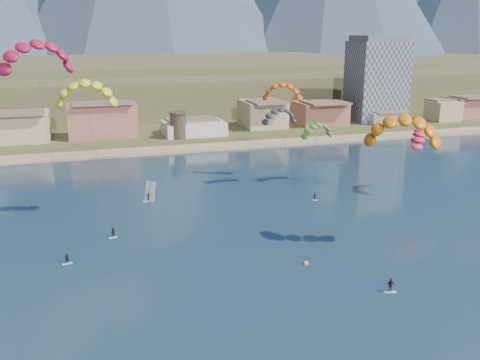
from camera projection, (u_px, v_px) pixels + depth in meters
The scene contains 16 objects.
ground at pixel (316, 321), 67.44m from camera, with size 2400.00×2400.00×0.00m, color #0D1E31.
beach at pixel (168, 150), 164.88m from camera, with size 2200.00×12.00×0.90m.
land at pixel (95, 66), 582.60m from camera, with size 2200.00×900.00×4.00m.
foothills at pixel (168, 83), 285.34m from camera, with size 940.00×210.00×18.00m.
town at pixel (30, 123), 166.01m from camera, with size 400.00×24.00×12.00m.
apartment_tower at pixel (377, 79), 204.97m from camera, with size 20.00×16.00×32.00m.
watchtower at pixel (179, 125), 172.06m from camera, with size 5.82×5.82×8.60m.
kitesurfer_red at pixel (36, 52), 86.58m from camera, with size 13.64×17.70×35.52m.
kitesurfer_yellow at pixel (86, 90), 97.47m from camera, with size 12.13×14.32×28.26m.
kitesurfer_orange at pixel (404, 125), 85.22m from camera, with size 17.38×20.09×26.41m.
kitesurfer_green at pixel (317, 128), 125.87m from camera, with size 11.33×15.67×18.18m.
distant_kite_dark at pixel (280, 113), 121.81m from camera, with size 8.87×6.00×20.11m.
distant_kite_orange at pixel (283, 88), 127.71m from camera, with size 10.77×7.96×25.06m.
distant_kite_red at pixel (417, 135), 117.47m from camera, with size 7.72×9.34×16.44m.
windsurfer at pixel (149, 195), 114.98m from camera, with size 2.48×2.70×4.35m.
buoy at pixel (306, 263), 83.90m from camera, with size 0.79×0.79×0.79m.
Camera 1 is at (-27.17, -54.68, 35.03)m, focal length 40.17 mm.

